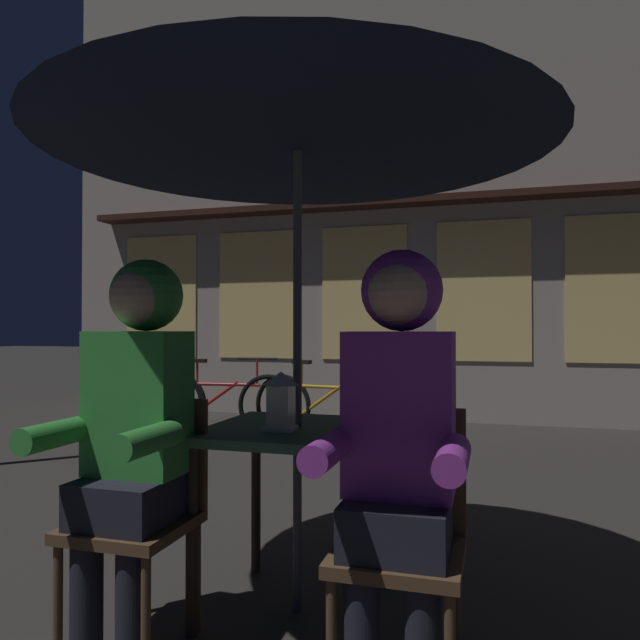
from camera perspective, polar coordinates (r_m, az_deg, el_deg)
ground_plane at (r=2.67m, az=-2.21°, el=-26.08°), size 60.00×60.00×0.00m
cafe_table at (r=2.47m, az=-2.20°, el=-12.55°), size 0.72×0.72×0.74m
patio_umbrella at (r=2.59m, az=-2.18°, el=19.96°), size 2.10×2.10×2.31m
lantern at (r=2.35m, az=-3.78°, el=-7.64°), size 0.11×0.11×0.23m
chair_left at (r=2.38m, az=-16.72°, el=-16.63°), size 0.40×0.40×0.87m
chair_right at (r=2.05m, az=7.85°, el=-19.31°), size 0.40×0.40×0.87m
person_left_hooded at (r=2.26m, az=-17.47°, el=-8.23°), size 0.45×0.56×1.40m
person_right_hooded at (r=1.91m, az=7.57°, el=-9.64°), size 0.45×0.56×1.40m
shopfront_building at (r=7.98m, az=10.03°, el=13.29°), size 10.00×0.93×6.20m
bicycle_nearest at (r=7.03m, az=-17.08°, el=-7.30°), size 1.68×0.18×0.84m
bicycle_second at (r=6.48m, az=-9.43°, el=-7.87°), size 1.68×0.21×0.84m
bicycle_third at (r=6.10m, az=0.60°, el=-8.33°), size 1.67×0.31×0.84m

